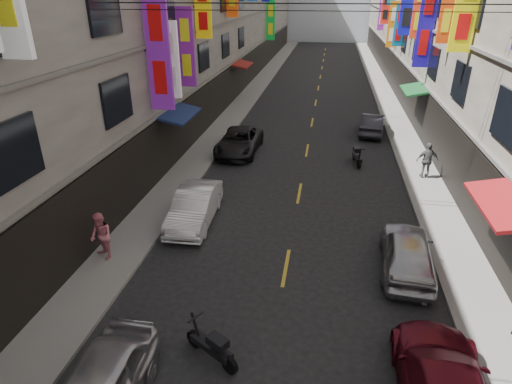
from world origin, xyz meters
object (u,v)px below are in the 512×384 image
(car_left_far, at_px, (239,141))
(scooter_crossing, at_px, (212,346))
(scooter_far_right, at_px, (357,156))
(pedestrian_lfar, at_px, (101,236))
(car_right_far, at_px, (372,124))
(pedestrian_rfar, at_px, (427,160))
(car_left_mid, at_px, (195,207))
(car_right_mid, at_px, (408,252))

(car_left_far, bearing_deg, scooter_crossing, -80.15)
(scooter_far_right, xyz_separation_m, pedestrian_lfar, (-9.12, -10.91, 0.54))
(car_right_far, xyz_separation_m, pedestrian_rfar, (2.06, -7.30, 0.35))
(car_left_mid, distance_m, car_left_far, 8.42)
(car_right_mid, relative_size, car_right_far, 1.01)
(car_left_far, xyz_separation_m, pedestrian_lfar, (-2.44, -11.62, 0.31))
(scooter_far_right, relative_size, car_right_far, 0.44)
(scooter_crossing, xyz_separation_m, car_left_mid, (-2.56, 6.91, 0.25))
(scooter_crossing, xyz_separation_m, car_right_mid, (5.44, 4.89, 0.26))
(car_right_mid, relative_size, pedestrian_rfar, 2.28)
(scooter_crossing, relative_size, scooter_far_right, 0.89)
(car_left_far, distance_m, car_right_far, 9.33)
(car_right_mid, distance_m, pedestrian_rfar, 8.37)
(car_right_far, bearing_deg, pedestrian_lfar, 65.60)
(car_left_mid, xyz_separation_m, car_left_far, (0.10, 8.42, -0.03))
(car_right_far, bearing_deg, scooter_crossing, 82.50)
(car_left_far, relative_size, pedestrian_lfar, 2.78)
(scooter_far_right, xyz_separation_m, car_right_far, (1.21, 5.68, 0.23))
(scooter_far_right, height_order, pedestrian_rfar, pedestrian_rfar)
(scooter_far_right, bearing_deg, car_right_far, -110.49)
(scooter_far_right, xyz_separation_m, car_right_mid, (1.21, -9.73, 0.26))
(car_left_mid, height_order, car_left_far, car_left_mid)
(car_left_mid, relative_size, car_right_far, 1.04)
(scooter_far_right, distance_m, car_right_far, 5.82)
(pedestrian_rfar, bearing_deg, pedestrian_lfar, 30.15)
(car_left_mid, relative_size, car_right_mid, 1.02)
(car_right_far, relative_size, pedestrian_lfar, 2.38)
(scooter_far_right, height_order, car_right_mid, car_right_mid)
(scooter_far_right, relative_size, pedestrian_rfar, 0.99)
(pedestrian_lfar, bearing_deg, car_right_far, 93.93)
(pedestrian_lfar, bearing_deg, car_left_mid, 89.81)
(car_left_mid, relative_size, pedestrian_lfar, 2.46)
(pedestrian_lfar, relative_size, pedestrian_rfar, 0.95)
(pedestrian_lfar, distance_m, pedestrian_rfar, 15.49)
(car_right_far, bearing_deg, car_right_mid, 97.51)
(car_right_far, xyz_separation_m, pedestrian_lfar, (-10.33, -16.60, 0.31))
(car_left_mid, distance_m, car_right_mid, 8.25)
(car_right_far, height_order, pedestrian_lfar, pedestrian_lfar)
(scooter_far_right, relative_size, car_left_mid, 0.43)
(pedestrian_lfar, bearing_deg, scooter_far_right, 85.95)
(scooter_crossing, bearing_deg, car_left_far, 40.85)
(scooter_far_right, height_order, car_left_mid, car_left_mid)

